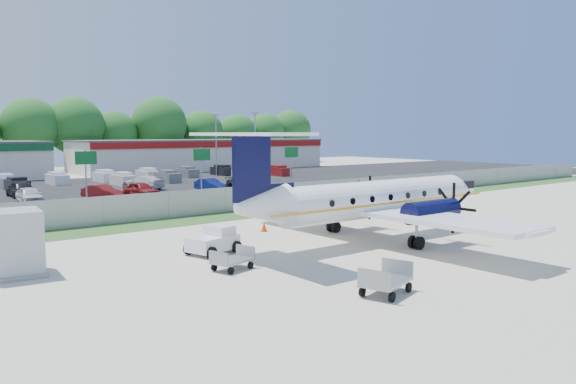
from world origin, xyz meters
TOP-DOWN VIEW (x-y plane):
  - ground at (0.00, 0.00)m, footprint 170.00×170.00m
  - grass_verge at (0.00, 12.00)m, footprint 170.00×4.00m
  - access_road at (0.00, 19.00)m, footprint 170.00×8.00m
  - parking_lot at (0.00, 40.00)m, footprint 170.00×32.00m
  - perimeter_fence at (0.00, 14.00)m, footprint 120.00×0.06m
  - building_east at (26.00, 61.98)m, footprint 44.40×12.40m
  - sign_left at (-8.00, 22.91)m, footprint 1.80×0.26m
  - sign_mid at (3.00, 22.91)m, footprint 1.80×0.26m
  - sign_right at (14.00, 22.91)m, footprint 1.80×0.26m
  - light_pole_ne at (20.00, 38.00)m, footprint 0.90×0.35m
  - light_pole_se at (20.00, 48.00)m, footprint 0.90×0.35m
  - tree_line at (0.00, 74.00)m, footprint 112.00×6.00m
  - aircraft at (0.55, -1.42)m, footprint 20.39×20.16m
  - pushback_tug at (-8.80, 1.28)m, footprint 2.96×2.47m
  - baggage_cart_near at (-10.05, -2.39)m, footprint 2.14×1.58m
  - baggage_cart_far at (-7.53, -9.54)m, footprint 2.57×1.95m
  - service_container at (-18.28, 2.94)m, footprint 2.91×2.91m
  - cone_nose at (9.30, 3.18)m, footprint 0.42×0.42m
  - cone_port_wing at (-5.56, -8.00)m, footprint 0.35×0.35m
  - cone_starboard_wing at (-2.82, 4.97)m, footprint 0.42×0.42m
  - road_car_mid at (9.97, 20.59)m, footprint 4.13×2.21m
  - road_car_east at (25.09, 17.42)m, footprint 5.10×3.39m
  - parked_car_a at (-10.85, 29.64)m, footprint 2.00×4.59m
  - parked_car_b at (-4.44, 29.05)m, footprint 3.12×4.52m
  - parked_car_c at (-0.83, 28.14)m, footprint 2.45×4.75m
  - parked_car_d at (7.56, 29.06)m, footprint 1.81×4.37m
  - parked_car_e at (11.85, 28.79)m, footprint 3.03×4.79m
  - parked_car_f at (-10.14, 35.76)m, footprint 2.02×4.89m
  - parked_car_g at (2.72, 35.66)m, footprint 3.92×5.85m
  - far_parking_rows at (0.00, 45.00)m, footprint 56.00×10.00m

SIDE VIEW (x-z plane):
  - ground at x=0.00m, z-range 0.00..0.00m
  - tree_line at x=0.00m, z-range -7.00..7.00m
  - road_car_mid at x=9.97m, z-range -0.67..0.67m
  - road_car_east at x=25.09m, z-range -0.81..0.81m
  - parked_car_a at x=-10.85m, z-range -0.77..0.77m
  - parked_car_b at x=-4.44m, z-range -0.71..0.71m
  - parked_car_c at x=-0.83m, z-range -0.77..0.77m
  - parked_car_d at x=7.56m, z-range -0.70..0.70m
  - parked_car_e at x=11.85m, z-range -0.65..0.65m
  - parked_car_f at x=-10.14m, z-range -0.83..0.83m
  - parked_car_g at x=2.72m, z-range -0.79..0.79m
  - far_parking_rows at x=0.00m, z-range -0.80..0.80m
  - grass_verge at x=0.00m, z-range 0.00..0.02m
  - access_road at x=0.00m, z-range 0.00..0.02m
  - parking_lot at x=0.00m, z-range 0.00..0.02m
  - cone_port_wing at x=-5.56m, z-range -0.01..0.48m
  - cone_nose at x=9.30m, z-range -0.02..0.57m
  - cone_starboard_wing at x=-2.82m, z-range -0.02..0.58m
  - baggage_cart_near at x=-10.05m, z-range -0.04..0.97m
  - baggage_cart_far at x=-7.53m, z-range -0.04..1.15m
  - pushback_tug at x=-8.80m, z-range -0.03..1.39m
  - perimeter_fence at x=0.00m, z-range 0.01..2.00m
  - service_container at x=-18.28m, z-range -0.10..2.83m
  - aircraft at x=0.55m, z-range -0.73..5.65m
  - building_east at x=26.00m, z-range 0.01..5.25m
  - sign_left at x=-8.00m, z-range 1.11..6.11m
  - sign_mid at x=3.00m, z-range 1.11..6.11m
  - sign_right at x=14.00m, z-range 1.11..6.11m
  - light_pole_ne at x=20.00m, z-range 0.69..9.78m
  - light_pole_se at x=20.00m, z-range 0.69..9.78m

